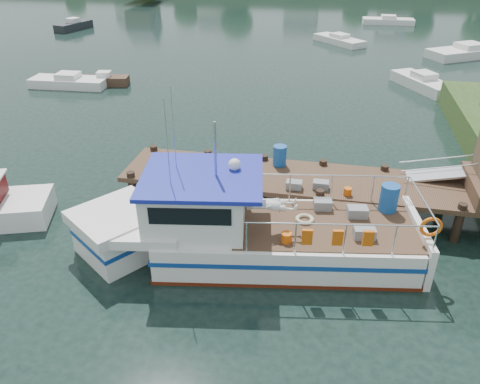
% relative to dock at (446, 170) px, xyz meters
% --- Properties ---
extents(ground_plane, '(160.00, 160.00, 0.00)m').
position_rel_dock_xyz_m(ground_plane, '(-6.51, -0.01, -2.24)').
color(ground_plane, black).
extents(dock, '(16.60, 3.00, 4.78)m').
position_rel_dock_xyz_m(dock, '(0.00, 0.00, 0.00)').
color(dock, '#473021').
rests_on(dock, ground).
extents(lobster_boat, '(12.44, 5.20, 5.92)m').
position_rel_dock_xyz_m(lobster_boat, '(-7.02, -3.66, -1.17)').
color(lobster_boat, silver).
rests_on(lobster_boat, ground).
extents(moored_rowboat, '(3.57, 1.80, 0.99)m').
position_rel_dock_xyz_m(moored_rowboat, '(-20.79, 14.41, -1.87)').
color(moored_rowboat, '#473021').
rests_on(moored_rowboat, ground).
extents(moored_far, '(5.95, 2.16, 1.00)m').
position_rel_dock_xyz_m(moored_far, '(1.34, 44.11, -1.87)').
color(moored_far, silver).
rests_on(moored_far, ground).
extents(moored_a, '(5.57, 2.19, 1.01)m').
position_rel_dock_xyz_m(moored_a, '(-23.13, 13.49, -1.87)').
color(moored_a, silver).
rests_on(moored_a, ground).
extents(moored_b, '(4.25, 5.54, 1.18)m').
position_rel_dock_xyz_m(moored_b, '(1.86, 18.07, -1.80)').
color(moored_b, silver).
rests_on(moored_b, ground).
extents(moored_c, '(7.80, 6.23, 1.20)m').
position_rel_dock_xyz_m(moored_c, '(7.13, 28.75, -1.80)').
color(moored_c, silver).
rests_on(moored_c, ground).
extents(moored_d, '(5.30, 5.42, 0.96)m').
position_rel_dock_xyz_m(moored_d, '(-4.22, 32.00, -1.88)').
color(moored_d, silver).
rests_on(moored_d, ground).
extents(moored_e, '(2.70, 4.84, 1.27)m').
position_rel_dock_xyz_m(moored_e, '(-33.61, 33.41, -1.77)').
color(moored_e, black).
rests_on(moored_e, ground).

